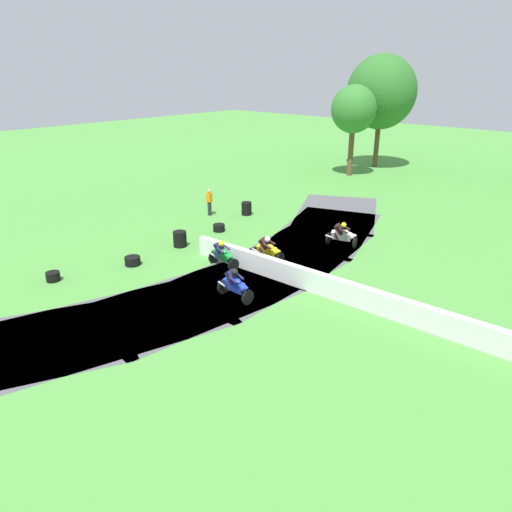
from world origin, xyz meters
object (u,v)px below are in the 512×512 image
tire_stack_near (53,276)px  track_marshal (209,202)px  motorcycle_chase_green (223,255)px  tire_stack_far (219,228)px  motorcycle_trailing_yellow (268,250)px  tire_stack_mid_a (133,261)px  tire_stack_extra_a (247,209)px  motorcycle_fourth_white (343,235)px  motorcycle_lead_blue (235,285)px  tire_stack_mid_b (180,239)px

tire_stack_near → track_marshal: track_marshal is taller
motorcycle_chase_green → tire_stack_far: (-3.94, 3.53, -0.45)m
motorcycle_chase_green → tire_stack_near: size_ratio=2.90×
motorcycle_trailing_yellow → tire_stack_mid_a: 6.32m
tire_stack_mid_a → tire_stack_extra_a: 9.59m
motorcycle_chase_green → motorcycle_fourth_white: motorcycle_chase_green is taller
motorcycle_chase_green → motorcycle_lead_blue: bearing=-36.1°
tire_stack_mid_b → tire_stack_far: (-0.28, 3.02, -0.20)m
tire_stack_far → track_marshal: bearing=146.3°
motorcycle_fourth_white → tire_stack_extra_a: (-7.50, 0.89, -0.24)m
motorcycle_fourth_white → tire_stack_near: motorcycle_fourth_white is taller
tire_stack_far → tire_stack_extra_a: 3.52m
tire_stack_mid_b → tire_stack_far: 3.04m
motorcycle_lead_blue → motorcycle_fourth_white: (-0.15, 7.96, -0.02)m
motorcycle_lead_blue → motorcycle_trailing_yellow: 4.14m
tire_stack_mid_b → tire_stack_extra_a: 6.52m
motorcycle_fourth_white → tire_stack_far: bearing=-159.1°
tire_stack_far → tire_stack_extra_a: size_ratio=0.82×
motorcycle_chase_green → tire_stack_mid_b: (-3.66, 0.51, -0.25)m
motorcycle_lead_blue → tire_stack_far: bearing=140.4°
motorcycle_lead_blue → motorcycle_trailing_yellow: size_ratio=1.00×
motorcycle_lead_blue → track_marshal: (-9.28, 7.26, 0.16)m
tire_stack_near → motorcycle_trailing_yellow: bearing=54.6°
motorcycle_trailing_yellow → track_marshal: track_marshal is taller
motorcycle_lead_blue → track_marshal: size_ratio=1.04×
tire_stack_mid_a → tire_stack_extra_a: bearing=99.5°
tire_stack_far → tire_stack_mid_a: bearing=-84.7°
tire_stack_near → tire_stack_mid_a: bearing=72.7°
motorcycle_trailing_yellow → tire_stack_mid_b: (-4.76, -1.36, -0.24)m
tire_stack_far → tire_stack_extra_a: (-1.03, 3.36, 0.20)m
motorcycle_fourth_white → tire_stack_mid_a: bearing=-124.6°
motorcycle_fourth_white → track_marshal: 9.16m
motorcycle_chase_green → tire_stack_extra_a: (-4.96, 6.89, -0.25)m
tire_stack_mid_b → tire_stack_far: size_ratio=1.23×
track_marshal → tire_stack_mid_a: bearing=-67.8°
tire_stack_mid_b → track_marshal: (-2.93, 4.80, 0.42)m
motorcycle_trailing_yellow → tire_stack_far: size_ratio=2.58×
motorcycle_lead_blue → motorcycle_chase_green: 3.33m
motorcycle_chase_green → tire_stack_extra_a: 8.49m
motorcycle_fourth_white → tire_stack_near: 13.79m
motorcycle_fourth_white → tire_stack_extra_a: motorcycle_fourth_white is taller
motorcycle_lead_blue → tire_stack_far: 8.61m
tire_stack_near → tire_stack_mid_b: bearing=83.3°
tire_stack_near → tire_stack_mid_b: 6.45m
motorcycle_trailing_yellow → track_marshal: (-7.69, 3.44, 0.18)m
motorcycle_trailing_yellow → tire_stack_mid_a: (-4.48, -4.43, -0.44)m
motorcycle_trailing_yellow → tire_stack_mid_a: bearing=-135.3°
tire_stack_near → tire_stack_extra_a: tire_stack_extra_a is taller
tire_stack_mid_b → track_marshal: track_marshal is taller
tire_stack_extra_a → track_marshal: size_ratio=0.49×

